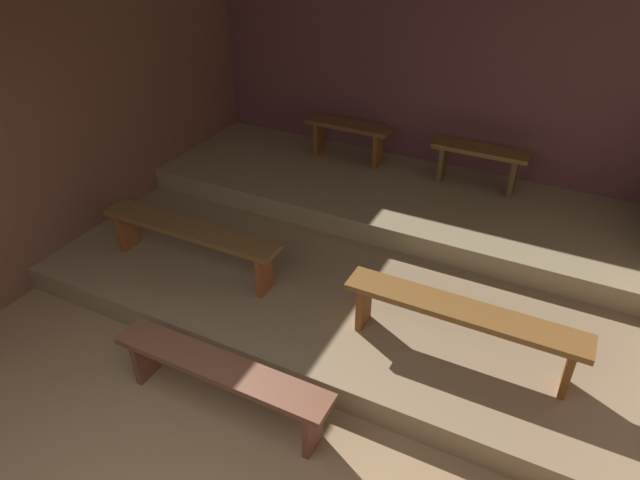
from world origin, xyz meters
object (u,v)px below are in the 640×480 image
Objects in this scene: bench_floor_center at (221,374)px; bench_middle_right at (479,158)px; bench_lower_left at (190,235)px; bench_lower_right at (462,317)px; bench_middle_left at (348,132)px.

bench_middle_right is (0.92, 3.48, 0.43)m from bench_floor_center.
bench_middle_right reaches higher than bench_floor_center.
bench_lower_left is 3.13m from bench_middle_right.
bench_middle_right is at bearing 49.79° from bench_lower_left.
bench_lower_right reaches higher than bench_floor_center.
bench_middle_right is at bearing 101.44° from bench_lower_right.
bench_lower_left is at bearing -101.44° from bench_middle_left.
bench_lower_right is at bearing -78.56° from bench_middle_right.
bench_floor_center is 3.55m from bench_middle_left.
bench_lower_right is (1.40, 1.09, 0.23)m from bench_floor_center.
bench_floor_center is at bearing -142.09° from bench_lower_right.
bench_middle_right is (1.53, 0.00, 0.00)m from bench_middle_left.
bench_middle_right is at bearing 75.13° from bench_floor_center.
bench_lower_right is at bearing -49.79° from bench_middle_left.
bench_floor_center is 1.70× the size of bench_middle_right.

